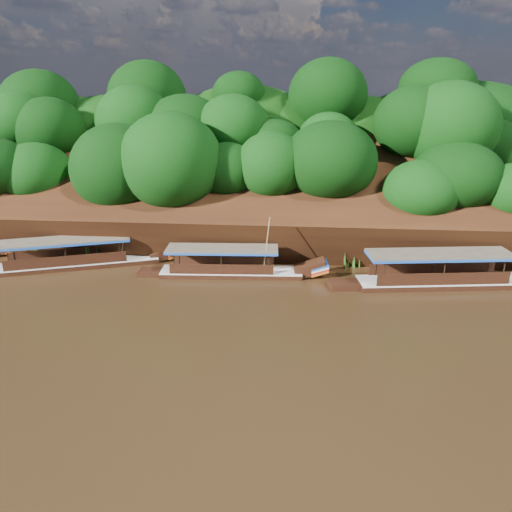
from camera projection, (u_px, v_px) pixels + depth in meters
The scene contains 6 objects.
ground at pixel (249, 318), 31.17m from camera, with size 160.00×160.00×0.00m, color black.
riverbank at pixel (270, 204), 51.91m from camera, with size 120.00×30.06×19.40m.
boat_0 at pixel (459, 278), 36.00m from camera, with size 15.58×4.13×6.88m.
boat_1 at pixel (240, 269), 37.88m from camera, with size 12.74×2.70×5.18m.
boat_2 at pixel (88, 259), 39.86m from camera, with size 14.53×6.83×5.04m.
reeds at pixel (219, 254), 39.90m from camera, with size 50.04×2.67×2.28m.
Camera 1 is at (2.86, -27.99, 13.98)m, focal length 35.00 mm.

